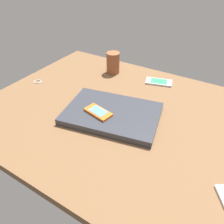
% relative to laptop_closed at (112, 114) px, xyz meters
% --- Properties ---
extents(desk_surface, '(1.20, 0.80, 0.03)m').
position_rel_laptop_closed_xyz_m(desk_surface, '(-0.09, -0.04, -0.03)').
color(desk_surface, brown).
rests_on(desk_surface, ground).
extents(laptop_closed, '(0.38, 0.29, 0.02)m').
position_rel_laptop_closed_xyz_m(laptop_closed, '(0.00, 0.00, 0.00)').
color(laptop_closed, '#33353D').
rests_on(laptop_closed, desk_surface).
extents(cell_phone_on_laptop, '(0.11, 0.07, 0.01)m').
position_rel_laptop_closed_xyz_m(cell_phone_on_laptop, '(0.03, 0.04, 0.02)').
color(cell_phone_on_laptop, orange).
rests_on(cell_phone_on_laptop, laptop_closed).
extents(cell_phone_on_desk, '(0.13, 0.09, 0.01)m').
position_rel_laptop_closed_xyz_m(cell_phone_on_desk, '(-0.05, -0.33, -0.01)').
color(cell_phone_on_desk, silver).
rests_on(cell_phone_on_desk, desk_surface).
extents(pen_cup, '(0.06, 0.06, 0.10)m').
position_rel_laptop_closed_xyz_m(pen_cup, '(0.18, -0.31, 0.04)').
color(pen_cup, brown).
rests_on(pen_cup, desk_surface).
extents(key_ring, '(0.04, 0.04, 0.00)m').
position_rel_laptop_closed_xyz_m(key_ring, '(0.43, -0.04, -0.01)').
color(key_ring, silver).
rests_on(key_ring, desk_surface).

